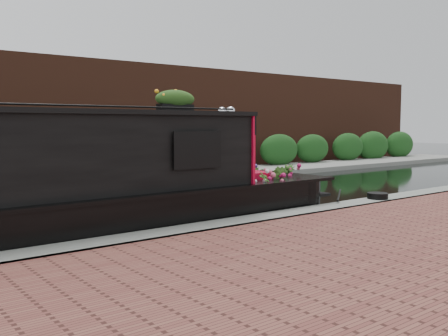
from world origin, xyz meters
TOP-DOWN VIEW (x-y plane):
  - ground at (0.00, 0.00)m, footprint 80.00×80.00m
  - near_bank_coping at (0.00, -3.30)m, footprint 40.00×0.60m
  - far_bank_path at (0.00, 4.20)m, footprint 40.00×2.40m
  - far_hedge at (0.00, 5.10)m, footprint 40.00×1.10m
  - far_brick_wall at (0.00, 7.20)m, footprint 40.00×1.00m
  - narrowboat at (-3.18, -2.01)m, footprint 11.00×2.03m
  - rope_fender at (2.64, -2.01)m, footprint 0.30×0.39m
  - coiled_mooring_rope at (3.60, -3.25)m, footprint 0.42×0.42m

SIDE VIEW (x-z plane):
  - ground at x=0.00m, z-range 0.00..0.00m
  - near_bank_coping at x=0.00m, z-range -0.25..0.25m
  - far_bank_path at x=0.00m, z-range -0.17..0.17m
  - far_hedge at x=0.00m, z-range -1.40..1.40m
  - far_brick_wall at x=0.00m, z-range -4.00..4.00m
  - rope_fender at x=2.64m, z-range 0.00..0.30m
  - coiled_mooring_rope at x=3.60m, z-range 0.25..0.37m
  - narrowboat at x=-3.18m, z-range -0.52..2.05m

